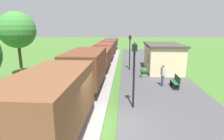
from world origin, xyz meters
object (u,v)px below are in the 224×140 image
(freight_train, at_px, (101,54))
(potted_planter, at_px, (144,72))
(person_waiting, at_px, (163,74))
(lamp_post_near, at_px, (134,63))
(tree_trackside_far, at_px, (17,30))
(bench_near_hut, at_px, (176,81))
(bench_down_platform, at_px, (154,58))
(station_hut, at_px, (163,57))
(lamp_post_far, at_px, (130,46))

(freight_train, distance_m, potted_planter, 7.45)
(person_waiting, height_order, lamp_post_near, lamp_post_near)
(person_waiting, relative_size, tree_trackside_far, 0.28)
(tree_trackside_far, bearing_deg, lamp_post_near, -33.83)
(bench_near_hut, height_order, tree_trackside_far, tree_trackside_far)
(bench_down_platform, height_order, person_waiting, person_waiting)
(station_hut, bearing_deg, tree_trackside_far, -170.59)
(freight_train, height_order, station_hut, station_hut)
(freight_train, xyz_separation_m, station_hut, (6.80, -2.86, 0.15))
(bench_near_hut, distance_m, tree_trackside_far, 14.76)
(bench_near_hut, bearing_deg, station_hut, 89.27)
(potted_planter, bearing_deg, freight_train, 128.66)
(lamp_post_near, bearing_deg, lamp_post_far, 90.00)
(bench_down_platform, bearing_deg, lamp_post_far, -125.08)
(lamp_post_far, height_order, tree_trackside_far, tree_trackside_far)
(freight_train, distance_m, lamp_post_near, 12.79)
(lamp_post_near, relative_size, tree_trackside_far, 0.60)
(potted_planter, xyz_separation_m, lamp_post_far, (-1.22, 3.01, 2.08))
(lamp_post_near, distance_m, tree_trackside_far, 12.83)
(tree_trackside_far, bearing_deg, lamp_post_far, 12.78)
(person_waiting, bearing_deg, lamp_post_near, 48.77)
(station_hut, xyz_separation_m, person_waiting, (-0.99, -5.38, -0.47))
(bench_down_platform, relative_size, tree_trackside_far, 0.24)
(person_waiting, xyz_separation_m, lamp_post_near, (-2.40, -4.02, 1.62))
(tree_trackside_far, bearing_deg, bench_near_hut, -13.55)
(person_waiting, distance_m, potted_planter, 2.76)
(station_hut, relative_size, bench_down_platform, 3.87)
(lamp_post_far, bearing_deg, station_hut, -1.42)
(potted_planter, relative_size, lamp_post_far, 0.25)
(station_hut, distance_m, bench_down_platform, 4.90)
(potted_planter, relative_size, tree_trackside_far, 0.15)
(station_hut, distance_m, tree_trackside_far, 14.42)
(person_waiting, height_order, potted_planter, person_waiting)
(bench_near_hut, bearing_deg, lamp_post_near, -131.64)
(freight_train, bearing_deg, station_hut, -22.81)
(freight_train, bearing_deg, lamp_post_near, -74.47)
(person_waiting, bearing_deg, tree_trackside_far, -23.63)
(person_waiting, xyz_separation_m, lamp_post_far, (-2.40, 5.46, 1.62))
(bench_near_hut, bearing_deg, lamp_post_far, 120.03)
(person_waiting, bearing_deg, station_hut, -110.75)
(person_waiting, xyz_separation_m, potted_planter, (-1.18, 2.45, -0.46))
(station_hut, height_order, bench_near_hut, station_hut)
(freight_train, relative_size, bench_near_hut, 26.13)
(freight_train, xyz_separation_m, bench_down_platform, (6.73, 1.95, -0.78))
(station_hut, bearing_deg, freight_train, 157.19)
(lamp_post_near, bearing_deg, person_waiting, 59.10)
(bench_down_platform, relative_size, potted_planter, 1.64)
(station_hut, bearing_deg, bench_down_platform, 90.86)
(lamp_post_near, bearing_deg, bench_near_hut, 48.36)
(lamp_post_near, xyz_separation_m, lamp_post_far, (0.00, 9.48, 0.00))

